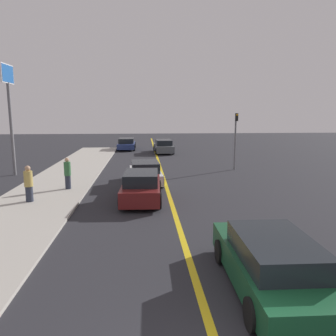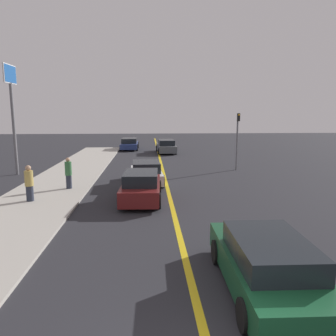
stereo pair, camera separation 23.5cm
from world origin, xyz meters
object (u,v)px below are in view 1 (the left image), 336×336
(car_far_distant, at_px, (145,173))
(pedestrian_far_standing, at_px, (68,173))
(car_near_right_lane, at_px, (271,264))
(car_oncoming_far, at_px, (127,144))
(traffic_light, at_px, (235,135))
(roadside_sign, at_px, (9,95))
(car_ahead_center, at_px, (141,187))
(pedestrian_mid_group, at_px, (29,184))
(car_parked_left_lot, at_px, (163,147))

(car_far_distant, height_order, pedestrian_far_standing, pedestrian_far_standing)
(car_near_right_lane, bearing_deg, car_oncoming_far, 100.18)
(car_far_distant, relative_size, traffic_light, 0.98)
(car_far_distant, relative_size, roadside_sign, 0.56)
(car_ahead_center, xyz_separation_m, pedestrian_mid_group, (-5.06, -0.03, 0.24))
(car_parked_left_lot, xyz_separation_m, pedestrian_mid_group, (-7.22, -18.30, 0.27))
(car_far_distant, bearing_deg, car_oncoming_far, 92.95)
(car_far_distant, xyz_separation_m, car_oncoming_far, (-1.96, 17.81, -0.01))
(pedestrian_mid_group, relative_size, traffic_light, 0.41)
(car_far_distant, distance_m, traffic_light, 7.88)
(car_ahead_center, relative_size, car_parked_left_lot, 0.93)
(car_ahead_center, relative_size, car_oncoming_far, 0.89)
(car_oncoming_far, relative_size, pedestrian_far_standing, 2.80)
(car_far_distant, bearing_deg, car_near_right_lane, -79.90)
(car_near_right_lane, distance_m, car_far_distant, 12.15)
(car_oncoming_far, xyz_separation_m, roadside_sign, (-6.63, -14.53, 4.57))
(car_near_right_lane, relative_size, car_ahead_center, 1.11)
(car_parked_left_lot, bearing_deg, car_oncoming_far, 137.10)
(traffic_light, bearing_deg, roadside_sign, -176.66)
(car_far_distant, relative_size, car_oncoming_far, 0.85)
(car_near_right_lane, height_order, pedestrian_far_standing, pedestrian_far_standing)
(car_near_right_lane, bearing_deg, pedestrian_mid_group, 136.41)
(car_far_distant, bearing_deg, traffic_light, 29.51)
(pedestrian_mid_group, bearing_deg, car_far_distant, 36.02)
(car_parked_left_lot, bearing_deg, car_near_right_lane, -90.40)
(car_ahead_center, height_order, car_oncoming_far, car_ahead_center)
(car_ahead_center, distance_m, roadside_sign, 11.86)
(car_near_right_lane, distance_m, car_parked_left_lot, 26.30)
(car_parked_left_lot, xyz_separation_m, car_oncoming_far, (-3.91, 3.35, -0.02))
(car_far_distant, height_order, roadside_sign, roadside_sign)
(car_oncoming_far, xyz_separation_m, traffic_light, (8.40, -13.66, 1.85))
(car_far_distant, xyz_separation_m, car_parked_left_lot, (1.95, 14.46, 0.01))
(traffic_light, bearing_deg, car_far_distant, -147.18)
(car_ahead_center, distance_m, car_far_distant, 3.81)
(car_parked_left_lot, distance_m, pedestrian_mid_group, 19.67)
(car_ahead_center, xyz_separation_m, car_far_distant, (0.21, 3.80, -0.05))
(car_parked_left_lot, height_order, pedestrian_mid_group, pedestrian_mid_group)
(car_ahead_center, xyz_separation_m, car_parked_left_lot, (2.16, 18.26, -0.03))
(pedestrian_mid_group, bearing_deg, traffic_light, 34.29)
(car_ahead_center, height_order, car_parked_left_lot, car_ahead_center)
(car_ahead_center, bearing_deg, pedestrian_far_standing, 150.78)
(pedestrian_mid_group, bearing_deg, pedestrian_far_standing, 63.89)
(car_oncoming_far, bearing_deg, roadside_sign, -114.57)
(traffic_light, bearing_deg, pedestrian_mid_group, -145.71)
(car_far_distant, bearing_deg, roadside_sign, 155.79)
(car_parked_left_lot, relative_size, car_oncoming_far, 0.96)
(car_far_distant, xyz_separation_m, pedestrian_mid_group, (-5.27, -3.83, 0.29))
(car_parked_left_lot, bearing_deg, roadside_sign, -135.58)
(car_oncoming_far, bearing_deg, pedestrian_mid_group, -98.77)
(car_oncoming_far, bearing_deg, car_parked_left_lot, -40.66)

